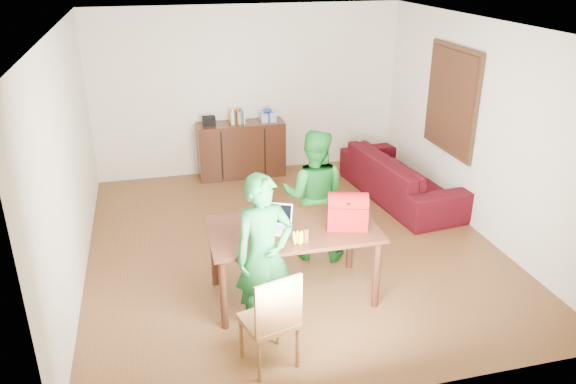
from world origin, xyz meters
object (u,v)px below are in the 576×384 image
object	(u,v)px
chair	(270,337)
laptop	(274,226)
red_bag	(347,214)
sofa	(401,177)
person_near	(264,255)
table	(293,237)
bottle	(306,234)
person_far	(313,195)

from	to	relation	value
chair	laptop	world-z (taller)	laptop
laptop	red_bag	xyz separation A→B (m)	(0.75, -0.11, 0.11)
sofa	laptop	bearing A→B (deg)	125.06
person_near	laptop	distance (m)	0.49
sofa	table	bearing A→B (deg)	127.40
sofa	person_near	bearing A→B (deg)	128.23
bottle	red_bag	world-z (taller)	red_bag
sofa	bottle	bearing A→B (deg)	132.11
sofa	person_far	bearing A→B (deg)	120.71
table	red_bag	distance (m)	0.62
chair	laptop	distance (m)	1.19
person_near	laptop	world-z (taller)	person_near
laptop	red_bag	size ratio (longest dim) A/B	0.96
table	laptop	bearing A→B (deg)	-176.38
laptop	red_bag	world-z (taller)	red_bag
person_far	bottle	size ratio (longest dim) A/B	9.94
table	red_bag	bearing A→B (deg)	-12.06
person_far	sofa	size ratio (longest dim) A/B	0.69
chair	bottle	size ratio (longest dim) A/B	6.07
chair	person_far	distance (m)	2.11
table	bottle	bearing A→B (deg)	-80.47
table	person_near	size ratio (longest dim) A/B	1.09
chair	bottle	bearing A→B (deg)	37.71
person_near	laptop	bearing A→B (deg)	56.42
chair	red_bag	distance (m)	1.52
chair	person_near	bearing A→B (deg)	67.15
table	person_near	xyz separation A→B (m)	(-0.40, -0.46, 0.09)
laptop	sofa	world-z (taller)	laptop
chair	person_near	world-z (taller)	person_near
laptop	chair	bearing A→B (deg)	-81.36
person_far	sofa	world-z (taller)	person_far
red_bag	bottle	bearing A→B (deg)	-141.95
red_bag	sofa	xyz separation A→B (m)	(1.68, 2.25, -0.63)
chair	person_far	xyz separation A→B (m)	(0.94, 1.82, 0.51)
chair	sofa	size ratio (longest dim) A/B	0.42
laptop	bottle	size ratio (longest dim) A/B	2.46
chair	table	bearing A→B (deg)	49.79
table	sofa	bearing A→B (deg)	44.45
chair	laptop	xyz separation A→B (m)	(0.27, 1.01, 0.58)
person_far	table	bearing A→B (deg)	82.24
red_bag	laptop	bearing A→B (deg)	-172.55
chair	red_bag	size ratio (longest dim) A/B	2.38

